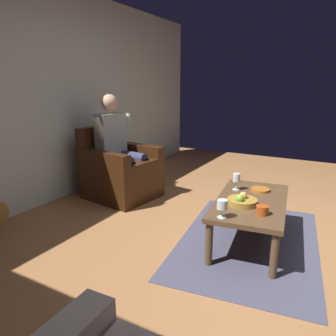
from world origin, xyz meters
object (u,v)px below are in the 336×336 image
at_px(fruit_bowl, 242,201).
at_px(decorative_dish, 260,190).
at_px(armchair, 120,172).
at_px(candle_jar, 262,210).
at_px(coffee_table, 251,205).
at_px(wine_glass_near, 236,179).
at_px(person_seated, 118,144).
at_px(wine_glass_far, 222,206).

distance_m(fruit_bowl, decorative_dish, 0.44).
relative_size(armchair, fruit_bowl, 3.49).
bearing_deg(candle_jar, armchair, -109.79).
bearing_deg(coffee_table, wine_glass_near, -134.47).
distance_m(person_seated, coffee_table, 1.88).
bearing_deg(person_seated, decorative_dish, 93.48).
relative_size(armchair, candle_jar, 9.00).
bearing_deg(candle_jar, person_seated, -109.72).
bearing_deg(fruit_bowl, armchair, -108.05).
bearing_deg(wine_glass_near, fruit_bowl, 24.76).
relative_size(wine_glass_far, fruit_bowl, 0.57).
distance_m(fruit_bowl, candle_jar, 0.24).
relative_size(wine_glass_near, decorative_dish, 0.92).
bearing_deg(fruit_bowl, decorative_dish, 173.53).
height_order(fruit_bowl, candle_jar, fruit_bowl).
distance_m(person_seated, wine_glass_near, 1.62).
bearing_deg(candle_jar, fruit_bowl, -123.19).
bearing_deg(person_seated, wine_glass_far, 69.22).
relative_size(wine_glass_far, candle_jar, 1.46).
xyz_separation_m(coffee_table, fruit_bowl, (0.16, -0.04, 0.09)).
height_order(person_seated, decorative_dish, person_seated).
distance_m(person_seated, wine_glass_far, 1.95).
distance_m(coffee_table, fruit_bowl, 0.18).
xyz_separation_m(armchair, wine_glass_far, (0.92, 1.69, 0.19)).
xyz_separation_m(person_seated, wine_glass_far, (0.92, 1.71, -0.18)).
relative_size(person_seated, decorative_dish, 7.17).
bearing_deg(wine_glass_far, candle_jar, 130.28).
bearing_deg(wine_glass_far, fruit_bowl, 171.15).
relative_size(person_seated, wine_glass_far, 8.87).
distance_m(coffee_table, wine_glass_near, 0.33).
height_order(wine_glass_near, wine_glass_far, wine_glass_near).
relative_size(coffee_table, wine_glass_far, 8.24).
relative_size(person_seated, wine_glass_near, 7.83).
bearing_deg(wine_glass_far, wine_glass_near, -171.11).
distance_m(armchair, candle_jar, 2.08).
relative_size(wine_glass_near, wine_glass_far, 1.13).
distance_m(wine_glass_near, fruit_bowl, 0.40).
height_order(armchair, wine_glass_near, armchair).
relative_size(coffee_table, decorative_dish, 6.66).
bearing_deg(fruit_bowl, candle_jar, 56.81).
bearing_deg(decorative_dish, fruit_bowl, -6.47).
distance_m(coffee_table, candle_jar, 0.34).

